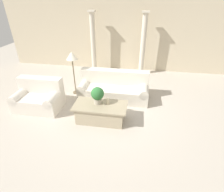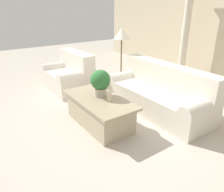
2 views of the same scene
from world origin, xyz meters
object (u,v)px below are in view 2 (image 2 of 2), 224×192
Objects in this scene: potted_plant at (100,82)px; floor_lamp at (122,37)px; coffee_table at (100,111)px; sofa_long at (159,93)px; loveseat at (69,74)px.

floor_lamp is (-1.10, 1.28, 0.50)m from potted_plant.
sofa_long is at bearing 82.15° from coffee_table.
loveseat is (-2.11, -0.92, 0.01)m from sofa_long.
sofa_long is at bearing 23.52° from loveseat.
sofa_long and loveseat have the same top height.
sofa_long is 1.27m from coffee_table.
floor_lamp is at bearing 130.99° from coffee_table.
coffee_table is 3.03× the size of potted_plant.
coffee_table is at bearing -49.01° from floor_lamp.
sofa_long is 1.27m from potted_plant.
floor_lamp is (-1.35, 0.10, 0.90)m from sofa_long.
loveseat is 1.97m from coffee_table.
sofa_long is 1.52× the size of floor_lamp.
coffee_table is 2.06m from floor_lamp.
sofa_long is 1.58× the size of coffee_table.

